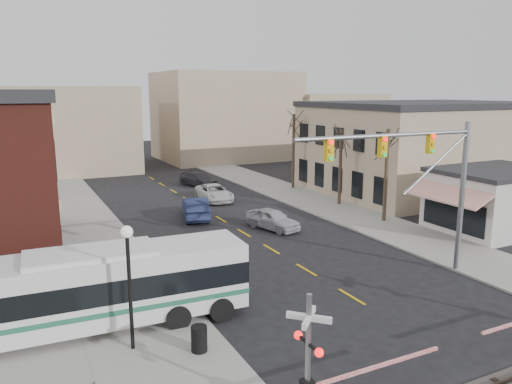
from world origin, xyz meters
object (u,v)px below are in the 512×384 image
car_c (214,193)px  pedestrian_near (175,288)px  car_b (195,208)px  pedestrian_far (85,274)px  traffic_signal_mast (423,169)px  car_a (273,219)px  street_lamp (128,263)px  car_d (199,179)px  trash_bin (199,339)px  transit_bus (93,288)px  rr_crossing_west (320,357)px

car_c → pedestrian_near: 22.33m
car_b → pedestrian_far: size_ratio=3.31×
car_c → pedestrian_far: pedestrian_far is taller
traffic_signal_mast → car_a: bearing=100.3°
car_c → pedestrian_near: (-9.84, -20.04, 0.30)m
pedestrian_near → pedestrian_far: size_ratio=1.17×
pedestrian_far → car_a: bearing=-28.8°
street_lamp → car_b: 19.86m
street_lamp → car_d: size_ratio=1.03×
car_b → street_lamp: bearing=77.9°
car_a → pedestrian_near: size_ratio=2.41×
car_a → pedestrian_near: 13.89m
traffic_signal_mast → pedestrian_near: traffic_signal_mast is taller
car_c → pedestrian_far: 20.81m
trash_bin → pedestrian_far: pedestrian_far is taller
transit_bus → trash_bin: (3.13, -3.64, -1.20)m
car_c → trash_bin: bearing=-109.9°
street_lamp → car_a: size_ratio=1.11×
street_lamp → car_c: bearing=61.5°
traffic_signal_mast → pedestrian_far: bearing=158.9°
car_b → transit_bus: bearing=71.8°
street_lamp → car_d: (13.57, 30.03, -2.80)m
transit_bus → traffic_signal_mast: size_ratio=1.20×
transit_bus → trash_bin: bearing=-49.3°
transit_bus → trash_bin: transit_bus is taller
street_lamp → car_b: (8.77, 17.63, -2.64)m
pedestrian_far → car_c: bearing=-1.0°
pedestrian_near → pedestrian_far: bearing=19.7°
trash_bin → traffic_signal_mast: bearing=9.1°
rr_crossing_west → street_lamp: bearing=122.7°
car_b → pedestrian_near: pedestrian_near is taller
car_a → car_d: bearing=69.4°
transit_bus → car_c: 24.48m
traffic_signal_mast → car_b: bearing=109.4°
trash_bin → pedestrian_near: (0.39, 4.08, 0.39)m
traffic_signal_mast → car_d: (-1.15, 29.30, -5.10)m
traffic_signal_mast → street_lamp: traffic_signal_mast is taller
rr_crossing_west → street_lamp: (-4.07, 6.34, 1.49)m
rr_crossing_west → car_b: (4.71, 23.96, -1.14)m
transit_bus → street_lamp: bearing=-67.4°
car_d → car_b: bearing=-134.6°
transit_bus → pedestrian_far: transit_bus is taller
trash_bin → car_a: 17.20m
rr_crossing_west → pedestrian_near: size_ratio=3.17×
car_d → pedestrian_far: size_ratio=3.02×
street_lamp → pedestrian_far: size_ratio=3.12×
car_b → pedestrian_near: 16.09m
car_b → car_c: (3.61, 5.20, -0.12)m
transit_bus → car_a: 16.91m
traffic_signal_mast → trash_bin: traffic_signal_mast is taller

